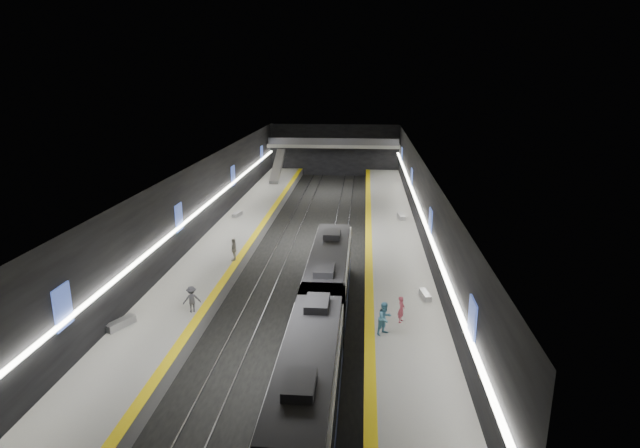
# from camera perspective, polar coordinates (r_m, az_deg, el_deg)

# --- Properties ---
(ground) EXTENTS (70.00, 70.00, 0.00)m
(ground) POSITION_cam_1_polar(r_m,az_deg,el_deg) (50.78, -0.82, -2.09)
(ground) COLOR black
(ground) RESTS_ON ground
(ceiling) EXTENTS (20.00, 70.00, 0.04)m
(ceiling) POSITION_cam_1_polar(r_m,az_deg,el_deg) (48.91, -0.85, 6.86)
(ceiling) COLOR beige
(ceiling) RESTS_ON wall_left
(wall_left) EXTENTS (0.04, 70.00, 8.00)m
(wall_left) POSITION_cam_1_polar(r_m,az_deg,el_deg) (51.63, -11.96, 2.47)
(wall_left) COLOR black
(wall_left) RESTS_ON ground
(wall_right) EXTENTS (0.04, 70.00, 8.00)m
(wall_right) POSITION_cam_1_polar(r_m,az_deg,el_deg) (49.74, 10.72, 2.03)
(wall_right) COLOR black
(wall_right) RESTS_ON ground
(wall_back) EXTENTS (20.00, 0.04, 8.00)m
(wall_back) POSITION_cam_1_polar(r_m,az_deg,el_deg) (84.02, 1.53, 7.88)
(wall_back) COLOR black
(wall_back) RESTS_ON ground
(platform_left) EXTENTS (5.00, 70.00, 1.00)m
(platform_left) POSITION_cam_1_polar(r_m,az_deg,el_deg) (51.88, -9.09, -1.32)
(platform_left) COLOR slate
(platform_left) RESTS_ON ground
(tile_surface_left) EXTENTS (5.00, 70.00, 0.02)m
(tile_surface_left) POSITION_cam_1_polar(r_m,az_deg,el_deg) (51.73, -9.12, -0.78)
(tile_surface_left) COLOR #979893
(tile_surface_left) RESTS_ON platform_left
(tactile_strip_left) EXTENTS (0.60, 70.00, 0.02)m
(tactile_strip_left) POSITION_cam_1_polar(r_m,az_deg,el_deg) (51.25, -6.73, -0.84)
(tactile_strip_left) COLOR yellow
(tactile_strip_left) RESTS_ON platform_left
(platform_right) EXTENTS (5.00, 70.00, 1.00)m
(platform_right) POSITION_cam_1_polar(r_m,az_deg,el_deg) (50.47, 7.69, -1.75)
(platform_right) COLOR slate
(platform_right) RESTS_ON ground
(tile_surface_right) EXTENTS (5.00, 70.00, 0.02)m
(tile_surface_right) POSITION_cam_1_polar(r_m,az_deg,el_deg) (50.32, 7.71, -1.20)
(tile_surface_right) COLOR #979893
(tile_surface_right) RESTS_ON platform_right
(tactile_strip_right) EXTENTS (0.60, 70.00, 0.02)m
(tactile_strip_right) POSITION_cam_1_polar(r_m,az_deg,el_deg) (50.25, 5.21, -1.13)
(tactile_strip_right) COLOR yellow
(tactile_strip_right) RESTS_ON platform_right
(rails) EXTENTS (6.52, 70.00, 0.12)m
(rails) POSITION_cam_1_polar(r_m,az_deg,el_deg) (50.76, -0.82, -2.03)
(rails) COLOR gray
(rails) RESTS_ON ground
(train) EXTENTS (2.69, 27.41, 3.60)m
(train) POSITION_cam_1_polar(r_m,az_deg,el_deg) (30.92, 0.11, -9.91)
(train) COLOR #10173B
(train) RESTS_ON ground
(ad_posters) EXTENTS (19.94, 53.50, 2.20)m
(ad_posters) POSITION_cam_1_polar(r_m,az_deg,el_deg) (50.55, -0.72, 3.12)
(ad_posters) COLOR #3A52AF
(ad_posters) RESTS_ON wall_left
(cove_light_left) EXTENTS (0.25, 68.60, 0.12)m
(cove_light_left) POSITION_cam_1_polar(r_m,az_deg,el_deg) (51.62, -11.73, 2.25)
(cove_light_left) COLOR white
(cove_light_left) RESTS_ON wall_left
(cove_light_right) EXTENTS (0.25, 68.60, 0.12)m
(cove_light_right) POSITION_cam_1_polar(r_m,az_deg,el_deg) (49.76, 10.48, 1.82)
(cove_light_right) COLOR white
(cove_light_right) RESTS_ON wall_right
(mezzanine_bridge) EXTENTS (20.00, 3.00, 1.50)m
(mezzanine_bridge) POSITION_cam_1_polar(r_m,az_deg,el_deg) (81.83, 1.45, 8.40)
(mezzanine_bridge) COLOR gray
(mezzanine_bridge) RESTS_ON wall_left
(escalator) EXTENTS (1.20, 7.50, 3.92)m
(escalator) POSITION_cam_1_polar(r_m,az_deg,el_deg) (76.16, -4.55, 6.17)
(escalator) COLOR #99999E
(escalator) RESTS_ON platform_left
(bench_left_near) EXTENTS (1.30, 2.01, 0.48)m
(bench_left_near) POSITION_cam_1_polar(r_m,az_deg,el_deg) (34.47, -20.50, -9.92)
(bench_left_near) COLOR #99999E
(bench_left_near) RESTS_ON platform_left
(bench_left_far) EXTENTS (0.81, 1.74, 0.41)m
(bench_left_far) POSITION_cam_1_polar(r_m,az_deg,el_deg) (57.15, -8.82, 1.03)
(bench_left_far) COLOR #99999E
(bench_left_far) RESTS_ON platform_left
(bench_right_near) EXTENTS (0.72, 1.67, 0.40)m
(bench_right_near) POSITION_cam_1_polar(r_m,az_deg,el_deg) (37.01, 11.15, -7.43)
(bench_right_near) COLOR #99999E
(bench_right_near) RESTS_ON platform_right
(bench_right_far) EXTENTS (0.75, 1.96, 0.47)m
(bench_right_far) POSITION_cam_1_polar(r_m,az_deg,el_deg) (56.13, 8.65, 0.79)
(bench_right_far) COLOR #99999E
(bench_right_far) RESTS_ON platform_right
(passenger_right_a) EXTENTS (0.57, 0.70, 1.64)m
(passenger_right_a) POSITION_cam_1_polar(r_m,az_deg,el_deg) (33.10, 8.66, -9.01)
(passenger_right_a) COLOR #AB4052
(passenger_right_a) RESTS_ON platform_right
(passenger_right_b) EXTENTS (1.21, 1.20, 1.98)m
(passenger_right_b) POSITION_cam_1_polar(r_m,az_deg,el_deg) (31.46, 6.92, -9.98)
(passenger_right_b) COLOR #5496B6
(passenger_right_b) RESTS_ON platform_right
(passenger_left_a) EXTENTS (0.48, 1.10, 1.87)m
(passenger_left_a) POSITION_cam_1_polar(r_m,az_deg,el_deg) (43.51, -9.17, -2.72)
(passenger_left_a) COLOR beige
(passenger_left_a) RESTS_ON platform_left
(passenger_left_b) EXTENTS (1.27, 1.03, 1.71)m
(passenger_left_b) POSITION_cam_1_polar(r_m,az_deg,el_deg) (34.96, -13.52, -7.83)
(passenger_left_b) COLOR #43434B
(passenger_left_b) RESTS_ON platform_left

